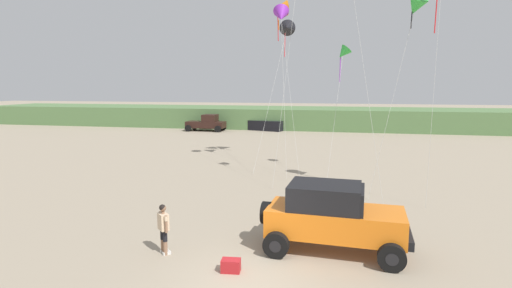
{
  "coord_description": "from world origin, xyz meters",
  "views": [
    {
      "loc": [
        2.25,
        -10.31,
        5.47
      ],
      "look_at": [
        -0.44,
        2.78,
        3.47
      ],
      "focal_mm": 27.74,
      "sensor_mm": 36.0,
      "label": 1
    }
  ],
  "objects_px": {
    "person_watching": "(163,226)",
    "kite_purple_stunt": "(287,28)",
    "kite_red_delta": "(280,9)",
    "kite_green_box": "(343,53)",
    "distant_sedan": "(266,125)",
    "kite_yellow_diamond": "(281,15)",
    "kite_orange_streamer": "(416,7)",
    "distant_pickup": "(207,123)",
    "cooler_box": "(231,266)",
    "jeep": "(333,216)"
  },
  "relations": [
    {
      "from": "jeep",
      "to": "person_watching",
      "type": "bearing_deg",
      "value": -165.85
    },
    {
      "from": "person_watching",
      "to": "kite_red_delta",
      "type": "height_order",
      "value": "kite_red_delta"
    },
    {
      "from": "kite_yellow_diamond",
      "to": "kite_red_delta",
      "type": "height_order",
      "value": "kite_red_delta"
    },
    {
      "from": "distant_pickup",
      "to": "kite_purple_stunt",
      "type": "bearing_deg",
      "value": -55.17
    },
    {
      "from": "kite_red_delta",
      "to": "kite_purple_stunt",
      "type": "relative_size",
      "value": 1.11
    },
    {
      "from": "jeep",
      "to": "cooler_box",
      "type": "relative_size",
      "value": 8.8
    },
    {
      "from": "person_watching",
      "to": "kite_purple_stunt",
      "type": "xyz_separation_m",
      "value": [
        1.82,
        16.85,
        8.48
      ]
    },
    {
      "from": "kite_red_delta",
      "to": "kite_orange_streamer",
      "type": "relative_size",
      "value": 1.16
    },
    {
      "from": "person_watching",
      "to": "kite_red_delta",
      "type": "bearing_deg",
      "value": 84.98
    },
    {
      "from": "person_watching",
      "to": "kite_red_delta",
      "type": "relative_size",
      "value": 0.15
    },
    {
      "from": "jeep",
      "to": "distant_pickup",
      "type": "bearing_deg",
      "value": 115.28
    },
    {
      "from": "person_watching",
      "to": "kite_orange_streamer",
      "type": "height_order",
      "value": "kite_orange_streamer"
    },
    {
      "from": "kite_yellow_diamond",
      "to": "jeep",
      "type": "bearing_deg",
      "value": -74.7
    },
    {
      "from": "jeep",
      "to": "person_watching",
      "type": "height_order",
      "value": "jeep"
    },
    {
      "from": "distant_sedan",
      "to": "distant_pickup",
      "type": "bearing_deg",
      "value": -147.33
    },
    {
      "from": "kite_green_box",
      "to": "distant_sedan",
      "type": "bearing_deg",
      "value": 111.0
    },
    {
      "from": "cooler_box",
      "to": "kite_purple_stunt",
      "type": "relative_size",
      "value": 0.06
    },
    {
      "from": "jeep",
      "to": "kite_yellow_diamond",
      "type": "relative_size",
      "value": 0.46
    },
    {
      "from": "jeep",
      "to": "kite_yellow_diamond",
      "type": "height_order",
      "value": "kite_yellow_diamond"
    },
    {
      "from": "distant_pickup",
      "to": "distant_sedan",
      "type": "bearing_deg",
      "value": 16.2
    },
    {
      "from": "kite_orange_streamer",
      "to": "kite_red_delta",
      "type": "bearing_deg",
      "value": 135.72
    },
    {
      "from": "person_watching",
      "to": "kite_purple_stunt",
      "type": "bearing_deg",
      "value": 83.84
    },
    {
      "from": "jeep",
      "to": "cooler_box",
      "type": "height_order",
      "value": "jeep"
    },
    {
      "from": "cooler_box",
      "to": "kite_orange_streamer",
      "type": "bearing_deg",
      "value": 51.1
    },
    {
      "from": "kite_yellow_diamond",
      "to": "kite_purple_stunt",
      "type": "xyz_separation_m",
      "value": [
        0.16,
        1.91,
        -0.53
      ]
    },
    {
      "from": "distant_sedan",
      "to": "kite_yellow_diamond",
      "type": "height_order",
      "value": "kite_yellow_diamond"
    },
    {
      "from": "cooler_box",
      "to": "distant_sedan",
      "type": "distance_m",
      "value": 36.86
    },
    {
      "from": "cooler_box",
      "to": "kite_orange_streamer",
      "type": "distance_m",
      "value": 14.66
    },
    {
      "from": "jeep",
      "to": "kite_green_box",
      "type": "xyz_separation_m",
      "value": [
        0.28,
        11.76,
        6.13
      ]
    },
    {
      "from": "kite_green_box",
      "to": "jeep",
      "type": "bearing_deg",
      "value": -91.35
    },
    {
      "from": "person_watching",
      "to": "kite_green_box",
      "type": "relative_size",
      "value": 0.21
    },
    {
      "from": "kite_purple_stunt",
      "to": "distant_pickup",
      "type": "bearing_deg",
      "value": 124.83
    },
    {
      "from": "kite_orange_streamer",
      "to": "cooler_box",
      "type": "bearing_deg",
      "value": -123.32
    },
    {
      "from": "distant_pickup",
      "to": "kite_purple_stunt",
      "type": "relative_size",
      "value": 0.46
    },
    {
      "from": "distant_pickup",
      "to": "distant_sedan",
      "type": "relative_size",
      "value": 1.1
    },
    {
      "from": "person_watching",
      "to": "cooler_box",
      "type": "xyz_separation_m",
      "value": [
        2.47,
        -0.79,
        -0.75
      ]
    },
    {
      "from": "person_watching",
      "to": "kite_green_box",
      "type": "bearing_deg",
      "value": 66.69
    },
    {
      "from": "cooler_box",
      "to": "kite_green_box",
      "type": "xyz_separation_m",
      "value": [
        3.18,
        13.9,
        7.14
      ]
    },
    {
      "from": "kite_green_box",
      "to": "kite_purple_stunt",
      "type": "xyz_separation_m",
      "value": [
        -3.83,
        3.73,
        2.09
      ]
    },
    {
      "from": "jeep",
      "to": "kite_green_box",
      "type": "relative_size",
      "value": 0.63
    },
    {
      "from": "cooler_box",
      "to": "person_watching",
      "type": "bearing_deg",
      "value": 156.78
    },
    {
      "from": "distant_pickup",
      "to": "kite_yellow_diamond",
      "type": "bearing_deg",
      "value": -58.35
    },
    {
      "from": "kite_yellow_diamond",
      "to": "kite_orange_streamer",
      "type": "xyz_separation_m",
      "value": [
        7.2,
        -6.0,
        -0.85
      ]
    },
    {
      "from": "cooler_box",
      "to": "jeep",
      "type": "bearing_deg",
      "value": 30.8
    },
    {
      "from": "person_watching",
      "to": "cooler_box",
      "type": "distance_m",
      "value": 2.7
    },
    {
      "from": "distant_sedan",
      "to": "kite_green_box",
      "type": "xyz_separation_m",
      "value": [
        8.66,
        -22.55,
        6.73
      ]
    },
    {
      "from": "kite_yellow_diamond",
      "to": "kite_orange_streamer",
      "type": "bearing_deg",
      "value": -39.78
    },
    {
      "from": "person_watching",
      "to": "kite_yellow_diamond",
      "type": "bearing_deg",
      "value": 83.66
    },
    {
      "from": "jeep",
      "to": "kite_yellow_diamond",
      "type": "xyz_separation_m",
      "value": [
        -3.72,
        13.58,
        8.74
      ]
    },
    {
      "from": "jeep",
      "to": "kite_purple_stunt",
      "type": "relative_size",
      "value": 0.49
    }
  ]
}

